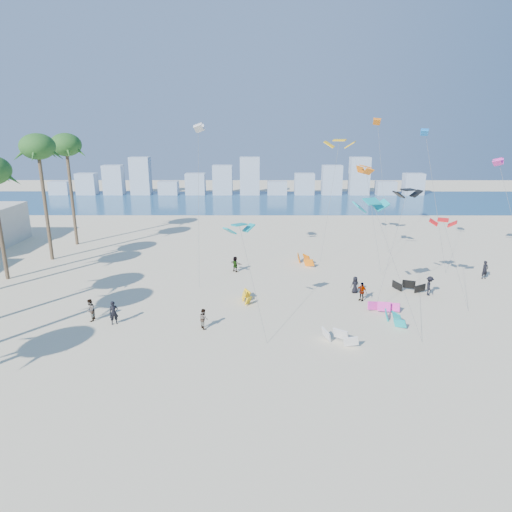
{
  "coord_description": "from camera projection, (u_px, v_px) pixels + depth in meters",
  "views": [
    {
      "loc": [
        3.12,
        -20.39,
        15.09
      ],
      "look_at": [
        3.0,
        16.0,
        4.5
      ],
      "focal_mm": 31.42,
      "sensor_mm": 36.0,
      "label": 1
    }
  ],
  "objects": [
    {
      "name": "ground",
      "position": [
        199.0,
        421.0,
        23.81
      ],
      "size": [
        220.0,
        220.0,
        0.0
      ],
      "primitive_type": "plane",
      "color": "beige",
      "rests_on": "ground"
    },
    {
      "name": "ocean",
      "position": [
        242.0,
        201.0,
        92.94
      ],
      "size": [
        220.0,
        220.0,
        0.0
      ],
      "primitive_type": "plane",
      "color": "navy",
      "rests_on": "ground"
    },
    {
      "name": "kitesurfer_near",
      "position": [
        114.0,
        313.0,
        35.2
      ],
      "size": [
        0.82,
        0.7,
        1.9
      ],
      "primitive_type": "imported",
      "rotation": [
        0.0,
        0.0,
        0.42
      ],
      "color": "black",
      "rests_on": "ground"
    },
    {
      "name": "kitesurfer_mid",
      "position": [
        204.0,
        319.0,
        34.54
      ],
      "size": [
        0.91,
        0.98,
        1.6
      ],
      "primitive_type": "imported",
      "rotation": [
        0.0,
        0.0,
        2.09
      ],
      "color": "gray",
      "rests_on": "ground"
    },
    {
      "name": "kitesurfers_far",
      "position": [
        314.0,
        283.0,
        42.08
      ],
      "size": [
        37.44,
        13.9,
        1.91
      ],
      "color": "black",
      "rests_on": "ground"
    },
    {
      "name": "grounded_kites",
      "position": [
        346.0,
        293.0,
        40.67
      ],
      "size": [
        17.87,
        22.09,
        1.0
      ],
      "color": "yellow",
      "rests_on": "ground"
    },
    {
      "name": "flying_kites",
      "position": [
        365.0,
        156.0,
        45.71
      ],
      "size": [
        34.0,
        31.57,
        16.55
      ],
      "color": "#0D9CA4",
      "rests_on": "ground"
    },
    {
      "name": "distant_skyline",
      "position": [
        239.0,
        181.0,
        101.68
      ],
      "size": [
        85.0,
        3.0,
        8.4
      ],
      "color": "#9EADBF",
      "rests_on": "ground"
    }
  ]
}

